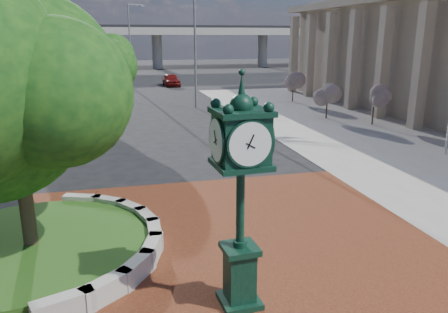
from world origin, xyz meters
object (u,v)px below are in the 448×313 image
parked_car (171,80)px  street_lamp_far (132,39)px  street_lamp_near (198,36)px  post_clock (241,186)px

parked_car → street_lamp_far: 6.34m
parked_car → street_lamp_far: street_lamp_far is taller
street_lamp_near → street_lamp_far: street_lamp_near is taller
street_lamp_far → parked_car: bearing=6.2°
post_clock → parked_car: (4.03, 43.84, -2.00)m
post_clock → street_lamp_far: size_ratio=0.55×
post_clock → street_lamp_far: 43.45m
parked_car → street_lamp_near: size_ratio=0.44×
post_clock → street_lamp_far: bearing=90.4°
street_lamp_near → post_clock: bearing=-98.8°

